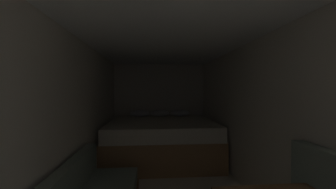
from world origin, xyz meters
name	(u,v)px	position (x,y,z in m)	size (l,w,h in m)	color
wall_back	(159,105)	(0.00, 4.81, 1.03)	(2.33, 0.05, 2.05)	beige
wall_left	(73,122)	(-1.14, 2.13, 1.03)	(0.05, 5.31, 2.05)	beige
wall_right	(257,120)	(1.14, 2.13, 1.03)	(0.05, 5.31, 2.05)	beige
ceiling_slab	(168,35)	(0.00, 2.13, 2.08)	(2.33, 5.31, 0.05)	white
bed	(161,140)	(0.00, 3.82, 0.40)	(2.11, 1.86, 0.94)	#9E7247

